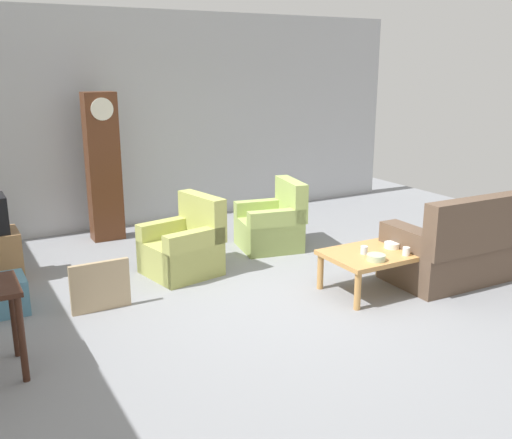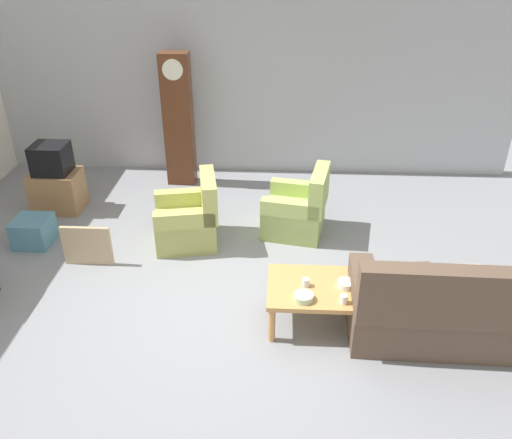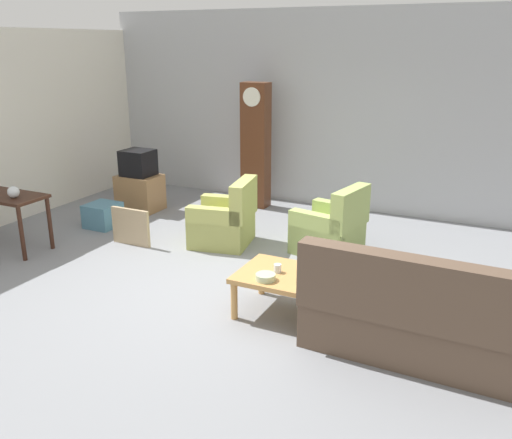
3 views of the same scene
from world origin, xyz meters
name	(u,v)px [view 1 (image 1 of 3)]	position (x,y,z in m)	size (l,w,h in m)	color
ground_plane	(285,294)	(0.00, 0.00, 0.00)	(10.40, 10.40, 0.00)	gray
garage_door_wall	(163,119)	(0.00, 3.60, 1.60)	(8.40, 0.16, 3.20)	#ADAFB5
couch_floral	(475,247)	(2.25, -0.60, 0.36)	(2.12, 0.93, 1.04)	brown
armchair_olive_near	(184,248)	(-0.70, 1.14, 0.31)	(0.92, 0.90, 0.92)	tan
armchair_olive_far	(272,226)	(0.71, 1.47, 0.31)	(0.92, 0.89, 0.92)	#A5BB64
coffee_table_wood	(370,258)	(0.84, -0.38, 0.38)	(0.96, 0.76, 0.45)	tan
grandfather_clock	(103,167)	(-1.13, 2.99, 1.04)	(0.44, 0.30, 2.06)	#562D19
framed_picture_leaning	(100,286)	(-1.86, 0.55, 0.26)	(0.60, 0.05, 0.52)	tan
storage_box_blue	(3,295)	(-2.73, 0.99, 0.18)	(0.45, 0.46, 0.36)	teal
cup_white_porcelain	(406,251)	(1.11, -0.64, 0.49)	(0.08, 0.08, 0.09)	white
cup_blue_rimmed	(364,250)	(0.75, -0.39, 0.49)	(0.08, 0.08, 0.09)	silver
bowl_white_stacked	(392,245)	(1.16, -0.38, 0.48)	(0.17, 0.17, 0.06)	white
bowl_shallow_green	(376,258)	(0.72, -0.61, 0.48)	(0.20, 0.20, 0.06)	#B2C69E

